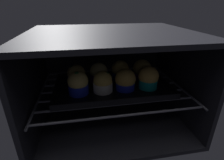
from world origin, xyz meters
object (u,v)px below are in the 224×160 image
Objects in this scene: muffin_row0_col1 at (103,82)px; muffin_row1_col2 at (120,71)px; baking_tray at (112,86)px; muffin_row0_col2 at (125,81)px; muffin_row1_col1 at (99,73)px; muffin_row0_col3 at (148,78)px; muffin_row0_col0 at (78,83)px; muffin_row1_col3 at (142,70)px; muffin_row1_col0 at (76,75)px.

muffin_row1_col2 is at bearing 47.60° from muffin_row0_col1.
baking_tray is 5.33× the size of muffin_row1_col2.
muffin_row0_col2 is 12.49cm from muffin_row1_col1.
muffin_row0_col3 is 1.05× the size of muffin_row1_col2.
muffin_row0_col1 is 8.30cm from muffin_row0_col2.
muffin_row0_col1 is 1.00× the size of muffin_row1_col1.
muffin_row0_col0 is at bearing -159.63° from baking_tray.
muffin_row1_col2 and muffin_row1_col3 have the same top height.
baking_tray is at bearing -44.57° from muffin_row1_col1.
muffin_row0_col2 is at bearing 177.72° from muffin_row0_col3.
muffin_row0_col0 reaches higher than muffin_row0_col1.
muffin_row1_col2 is at bearing 177.77° from muffin_row1_col3.
muffin_row0_col3 is (16.97, -0.19, 0.42)cm from muffin_row0_col1.
muffin_row1_col2 is at bearing 1.18° from muffin_row1_col1.
baking_tray is 5.09× the size of muffin_row0_col3.
muffin_row1_col3 is at bearing -0.18° from muffin_row1_col0.
muffin_row0_col1 is (-4.11, -4.49, 4.04)cm from baking_tray.
muffin_row0_col0 is 19.56cm from muffin_row1_col2.
muffin_row0_col0 is at bearing -151.01° from muffin_row1_col2.
muffin_row0_col1 is 12.48cm from muffin_row1_col2.
muffin_row1_col0 is (-9.40, 8.94, -0.17)cm from muffin_row0_col1.
muffin_row0_col1 is 0.95× the size of muffin_row1_col3.
baking_tray is 14.74cm from muffin_row1_col0.
muffin_row0_col1 is (8.70, 0.27, -0.43)cm from muffin_row0_col0.
muffin_row1_col0 is (-26.37, 9.13, -0.59)cm from muffin_row0_col3.
muffin_row0_col3 is at bearing -19.98° from baking_tray.
muffin_row0_col3 reaches higher than muffin_row1_col0.
muffin_row0_col3 is at bearing -2.28° from muffin_row0_col2.
muffin_row0_col0 is at bearing -178.57° from muffin_row0_col2.
muffin_row1_col2 is at bearing 0.88° from muffin_row1_col0.
muffin_row1_col2 is at bearing 89.24° from muffin_row0_col2.
muffin_row1_col1 is 0.95× the size of muffin_row1_col3.
muffin_row0_col3 is at bearing -94.19° from muffin_row1_col3.
muffin_row1_col0 is 0.93× the size of muffin_row1_col2.
muffin_row0_col1 is 9.05cm from muffin_row1_col1.
muffin_row0_col0 is 17.00cm from muffin_row0_col2.
muffin_row0_col3 reaches higher than muffin_row0_col1.
muffin_row0_col0 reaches higher than muffin_row1_col1.
muffin_row1_col3 is (13.52, 4.37, 4.18)cm from baking_tray.
muffin_row1_col1 reaches higher than baking_tray.
muffin_row0_col3 reaches higher than baking_tray.
muffin_row1_col3 is at bearing -2.23° from muffin_row1_col2.
muffin_row0_col2 is 0.97× the size of muffin_row1_col3.
muffin_row1_col0 is 0.93× the size of muffin_row1_col3.
muffin_row1_col1 is 8.92cm from muffin_row1_col2.
muffin_row1_col2 is (17.82, 0.27, 0.35)cm from muffin_row1_col0.
muffin_row0_col3 reaches higher than muffin_row1_col2.
muffin_row0_col2 reaches higher than muffin_row1_col1.
muffin_row0_col1 is 0.95× the size of muffin_row1_col2.
muffin_row0_col0 is (-12.81, -4.76, 4.47)cm from baking_tray.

